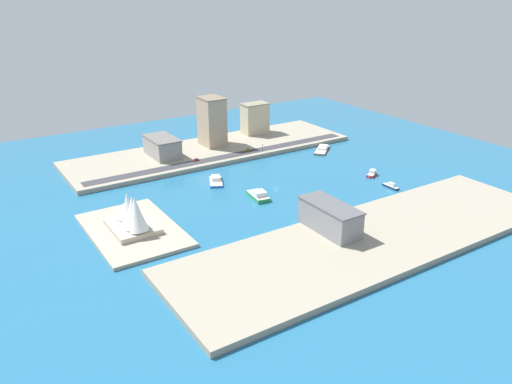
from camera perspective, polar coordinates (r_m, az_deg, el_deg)
ground_plane at (r=349.08m, az=2.29°, el=0.54°), size 440.00×440.00×0.00m
quay_west at (r=283.89m, az=13.25°, el=-5.12°), size 70.00×240.00×3.29m
quay_east at (r=424.14m, az=-5.01°, el=4.73°), size 70.00×240.00×3.29m
peninsula_point at (r=294.88m, az=-13.75°, el=-4.22°), size 72.92×46.70×2.00m
road_strip at (r=402.64m, az=-3.33°, el=4.06°), size 10.20×228.00×0.15m
tugboat_red at (r=378.87m, az=13.00°, el=2.04°), size 9.12×11.87×4.33m
catamaran_blue at (r=357.60m, az=-4.58°, el=1.28°), size 21.69×16.49×4.13m
patrol_launch_navy at (r=359.72m, az=15.01°, el=0.66°), size 13.92×3.47×3.87m
ferry_green_doubledeck at (r=330.33m, az=0.27°, el=-0.37°), size 21.91×11.52×5.58m
barge_flat_brown at (r=430.60m, az=7.52°, el=4.83°), size 23.96×25.95×3.10m
carpark_squat_concrete at (r=408.01m, az=-10.59°, el=5.08°), size 35.26×19.96×15.25m
office_block_beige at (r=463.82m, az=-0.12°, el=8.36°), size 14.59×24.16×27.68m
warehouse_low_gray at (r=281.06m, az=8.37°, el=-2.85°), size 38.60×16.43×15.72m
apartment_midrise_tan at (r=428.05m, az=-5.02°, el=7.97°), size 22.81×18.09×40.78m
pickup_red at (r=393.80m, az=-6.82°, el=3.65°), size 2.00×4.88×1.71m
taxi_yellow_cab at (r=415.92m, az=-1.00°, el=4.82°), size 1.88×4.76×1.51m
traffic_light_waterfront at (r=411.31m, az=0.75°, el=5.12°), size 0.36×0.36×6.50m
opera_landmark at (r=289.64m, az=-13.87°, el=-2.49°), size 34.50×24.26×23.24m
park_tree_cluster at (r=276.04m, az=11.20°, el=-4.04°), size 5.90×13.39×9.23m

